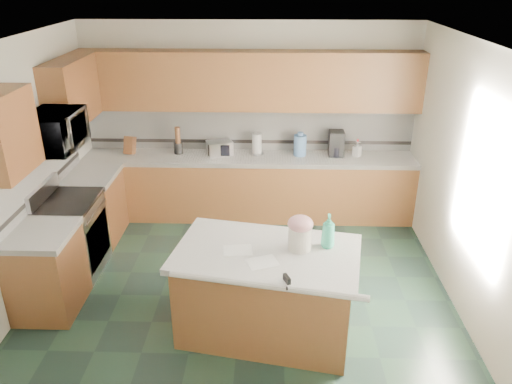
{
  "coord_description": "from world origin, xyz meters",
  "views": [
    {
      "loc": [
        0.3,
        -4.53,
        3.34
      ],
      "look_at": [
        0.15,
        0.35,
        1.12
      ],
      "focal_mm": 35.0,
      "sensor_mm": 36.0,
      "label": 1
    }
  ],
  "objects_px": {
    "knife_block": "(130,145)",
    "coffee_maker": "(336,143)",
    "island_top": "(267,254)",
    "toaster_oven": "(220,148)",
    "soap_bottle_island": "(328,231)",
    "treat_jar": "(300,238)",
    "island_base": "(266,295)"
  },
  "relations": [
    {
      "from": "knife_block",
      "to": "coffee_maker",
      "type": "height_order",
      "value": "coffee_maker"
    },
    {
      "from": "island_top",
      "to": "toaster_oven",
      "type": "bearing_deg",
      "value": 115.63
    },
    {
      "from": "soap_bottle_island",
      "to": "coffee_maker",
      "type": "distance_m",
      "value": 2.54
    },
    {
      "from": "treat_jar",
      "to": "knife_block",
      "type": "height_order",
      "value": "knife_block"
    },
    {
      "from": "island_base",
      "to": "toaster_oven",
      "type": "distance_m",
      "value": 2.74
    },
    {
      "from": "island_base",
      "to": "toaster_oven",
      "type": "bearing_deg",
      "value": 115.63
    },
    {
      "from": "treat_jar",
      "to": "toaster_oven",
      "type": "height_order",
      "value": "treat_jar"
    },
    {
      "from": "coffee_maker",
      "to": "island_base",
      "type": "bearing_deg",
      "value": -108.23
    },
    {
      "from": "knife_block",
      "to": "island_top",
      "type": "bearing_deg",
      "value": -39.44
    },
    {
      "from": "island_base",
      "to": "coffee_maker",
      "type": "distance_m",
      "value": 2.86
    },
    {
      "from": "treat_jar",
      "to": "knife_block",
      "type": "bearing_deg",
      "value": 132.96
    },
    {
      "from": "island_top",
      "to": "island_base",
      "type": "bearing_deg",
      "value": 0.0
    },
    {
      "from": "island_base",
      "to": "treat_jar",
      "type": "height_order",
      "value": "treat_jar"
    },
    {
      "from": "treat_jar",
      "to": "toaster_oven",
      "type": "bearing_deg",
      "value": 112.69
    },
    {
      "from": "treat_jar",
      "to": "soap_bottle_island",
      "type": "distance_m",
      "value": 0.27
    },
    {
      "from": "island_base",
      "to": "coffee_maker",
      "type": "relative_size",
      "value": 4.64
    },
    {
      "from": "soap_bottle_island",
      "to": "coffee_maker",
      "type": "bearing_deg",
      "value": 84.53
    },
    {
      "from": "coffee_maker",
      "to": "knife_block",
      "type": "bearing_deg",
      "value": -178.03
    },
    {
      "from": "island_top",
      "to": "toaster_oven",
      "type": "height_order",
      "value": "toaster_oven"
    },
    {
      "from": "treat_jar",
      "to": "soap_bottle_island",
      "type": "relative_size",
      "value": 0.68
    },
    {
      "from": "island_base",
      "to": "coffee_maker",
      "type": "height_order",
      "value": "coffee_maker"
    },
    {
      "from": "island_base",
      "to": "knife_block",
      "type": "xyz_separation_m",
      "value": [
        -1.95,
        2.59,
        0.61
      ]
    },
    {
      "from": "treat_jar",
      "to": "toaster_oven",
      "type": "xyz_separation_m",
      "value": [
        -1.0,
        2.53,
        -0.02
      ]
    },
    {
      "from": "treat_jar",
      "to": "coffee_maker",
      "type": "height_order",
      "value": "coffee_maker"
    },
    {
      "from": "toaster_oven",
      "to": "treat_jar",
      "type": "bearing_deg",
      "value": -89.63
    },
    {
      "from": "knife_block",
      "to": "treat_jar",
      "type": "bearing_deg",
      "value": -34.77
    },
    {
      "from": "toaster_oven",
      "to": "coffee_maker",
      "type": "distance_m",
      "value": 1.62
    },
    {
      "from": "treat_jar",
      "to": "coffee_maker",
      "type": "xyz_separation_m",
      "value": [
        0.63,
        2.56,
        0.06
      ]
    },
    {
      "from": "island_base",
      "to": "treat_jar",
      "type": "distance_m",
      "value": 0.68
    },
    {
      "from": "soap_bottle_island",
      "to": "knife_block",
      "type": "height_order",
      "value": "soap_bottle_island"
    },
    {
      "from": "soap_bottle_island",
      "to": "toaster_oven",
      "type": "bearing_deg",
      "value": 119.58
    },
    {
      "from": "island_base",
      "to": "treat_jar",
      "type": "xyz_separation_m",
      "value": [
        0.31,
        0.05,
        0.6
      ]
    }
  ]
}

